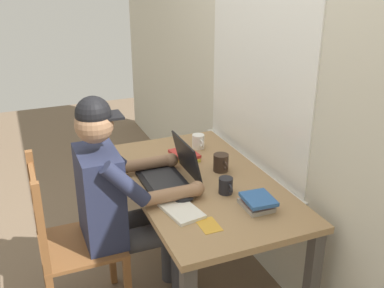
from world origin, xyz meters
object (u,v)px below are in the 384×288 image
coffee_mug_dark (226,186)px  coffee_mug_spare (221,163)px  wooden_chair (71,244)px  laptop (173,172)px  computer_mouse (184,199)px  book_stack_main (257,202)px  seated_person (121,197)px  coffee_mug_white (198,141)px  landscape_photo_print (209,225)px  desk (200,194)px  book_stack_side (185,155)px

coffee_mug_dark → coffee_mug_spare: bearing=159.6°
wooden_chair → laptop: size_ratio=2.84×
computer_mouse → book_stack_main: size_ratio=0.55×
wooden_chair → coffee_mug_dark: wooden_chair is taller
laptop → seated_person: bearing=-84.2°
coffee_mug_white → landscape_photo_print: coffee_mug_white is taller
wooden_chair → coffee_mug_spare: bearing=92.8°
seated_person → coffee_mug_dark: (0.21, 0.51, 0.07)m
coffee_mug_spare → landscape_photo_print: coffee_mug_spare is taller
coffee_mug_dark → coffee_mug_spare: (-0.25, 0.09, 0.01)m
seated_person → book_stack_main: (0.40, 0.59, 0.05)m
wooden_chair → coffee_mug_white: wooden_chair is taller
desk → book_stack_side: (-0.30, 0.03, 0.11)m
book_stack_side → coffee_mug_dark: bearing=3.9°
computer_mouse → wooden_chair: bearing=-111.2°
laptop → landscape_photo_print: bearing=-0.4°
book_stack_side → computer_mouse: bearing=-22.0°
book_stack_main → landscape_photo_print: book_stack_main is taller
book_stack_main → desk: bearing=-160.7°
seated_person → coffee_mug_spare: 0.61m
book_stack_side → landscape_photo_print: book_stack_side is taller
computer_mouse → coffee_mug_dark: (-0.01, 0.24, 0.03)m
desk → book_stack_side: size_ratio=6.84×
desk → landscape_photo_print: 0.48m
landscape_photo_print → laptop: bearing=179.8°
coffee_mug_white → computer_mouse: bearing=-28.9°
laptop → coffee_mug_spare: (-0.01, 0.30, -0.00)m
desk → seated_person: seated_person is taller
desk → computer_mouse: bearing=-41.2°
computer_mouse → coffee_mug_spare: size_ratio=0.80×
book_stack_side → coffee_mug_white: bearing=130.5°
wooden_chair → coffee_mug_dark: (0.21, 0.79, 0.29)m
laptop → desk: bearing=73.0°
book_stack_main → landscape_photo_print: 0.29m
coffee_mug_white → coffee_mug_spare: coffee_mug_spare is taller
desk → coffee_mug_white: coffee_mug_white is taller
seated_person → landscape_photo_print: seated_person is taller
seated_person → coffee_mug_spare: bearing=94.1°
laptop → computer_mouse: (0.25, -0.03, -0.04)m
wooden_chair → coffee_mug_white: size_ratio=8.03×
desk → coffee_mug_dark: (0.19, 0.06, 0.14)m
computer_mouse → book_stack_main: (0.18, 0.31, 0.01)m
coffee_mug_spare → landscape_photo_print: (0.50, -0.30, -0.05)m
seated_person → computer_mouse: size_ratio=12.43×
desk → coffee_mug_white: 0.47m
coffee_mug_spare → seated_person: bearing=-85.9°
coffee_mug_spare → laptop: bearing=-87.6°
computer_mouse → book_stack_side: book_stack_side is taller
desk → coffee_mug_spare: (-0.06, 0.15, 0.14)m
desk → landscape_photo_print: bearing=-18.8°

